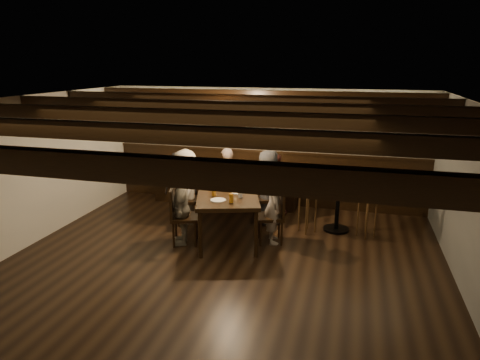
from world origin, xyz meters
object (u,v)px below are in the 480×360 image
(person_bench_right, at_px, (273,184))
(person_left_far, at_px, (182,208))
(bar_stool_right, at_px, (367,214))
(bar_stool_left, at_px, (307,210))
(chair_right_far, at_px, (271,226))
(person_bench_centre, at_px, (227,180))
(dining_table, at_px, (227,191))
(person_left_near, at_px, (186,187))
(person_right_far, at_px, (274,204))
(chair_left_far, at_px, (184,226))
(person_right_near, at_px, (268,187))
(chair_left_near, at_px, (188,208))
(person_bench_left, at_px, (180,184))
(high_top_table, at_px, (338,192))
(chair_right_near, at_px, (266,207))

(person_bench_right, bearing_deg, person_left_far, 39.29)
(person_bench_right, xyz_separation_m, bar_stool_right, (1.75, -0.70, -0.20))
(bar_stool_left, xyz_separation_m, bar_stool_right, (1.00, 0.05, 0.00))
(chair_right_far, bearing_deg, person_bench_centre, 25.62)
(dining_table, xyz_separation_m, person_left_near, (-0.85, 0.21, -0.05))
(chair_right_far, bearing_deg, person_right_far, -90.00)
(chair_left_far, height_order, person_bench_right, person_bench_right)
(person_right_near, height_order, bar_stool_left, person_right_near)
(chair_left_near, bearing_deg, dining_table, 58.01)
(person_bench_left, height_order, person_right_far, person_right_far)
(person_bench_centre, relative_size, person_right_far, 0.99)
(person_right_near, xyz_separation_m, high_top_table, (1.26, -0.07, 0.03))
(bar_stool_left, bearing_deg, person_right_near, -166.99)
(person_bench_centre, bearing_deg, person_left_near, 38.66)
(dining_table, distance_m, chair_left_far, 0.96)
(dining_table, height_order, person_bench_right, person_bench_right)
(chair_right_far, xyz_separation_m, person_right_far, (0.03, 0.01, 0.38))
(chair_right_far, bearing_deg, dining_table, 57.97)
(chair_left_far, distance_m, chair_right_far, 1.44)
(person_bench_centre, bearing_deg, bar_stool_left, 141.85)
(person_bench_left, xyz_separation_m, person_left_far, (0.55, -1.24, -0.02))
(person_bench_centre, bearing_deg, chair_right_far, 115.62)
(person_bench_right, distance_m, person_left_far, 2.13)
(person_left_near, bearing_deg, chair_right_far, 58.51)
(chair_left_near, xyz_separation_m, bar_stool_right, (3.16, 0.21, 0.11))
(person_bench_centre, distance_m, person_left_near, 0.96)
(person_bench_left, bearing_deg, chair_right_near, 164.48)
(chair_left_near, xyz_separation_m, person_left_near, (-0.03, -0.01, 0.40))
(chair_left_near, relative_size, chair_right_far, 1.05)
(chair_right_near, height_order, bar_stool_right, bar_stool_right)
(chair_left_far, relative_size, person_left_far, 0.77)
(person_right_far, height_order, bar_stool_right, person_right_far)
(dining_table, height_order, chair_left_far, chair_left_far)
(chair_left_near, bearing_deg, person_right_near, 90.00)
(chair_left_far, bearing_deg, person_left_near, -178.09)
(dining_table, bearing_deg, person_bench_right, 45.00)
(person_bench_left, xyz_separation_m, person_right_near, (1.71, 0.06, 0.05))
(chair_right_far, bearing_deg, high_top_table, -69.58)
(dining_table, distance_m, bar_stool_right, 2.40)
(chair_right_far, relative_size, person_right_far, 0.70)
(chair_right_far, xyz_separation_m, bar_stool_left, (0.52, 0.59, 0.13))
(person_left_near, distance_m, person_left_far, 0.90)
(chair_right_far, bearing_deg, chair_left_far, 90.00)
(person_left_near, xyz_separation_m, person_right_far, (1.70, -0.41, -0.04))
(chair_left_far, distance_m, person_right_far, 1.52)
(person_right_near, bearing_deg, chair_right_near, 90.00)
(chair_right_far, relative_size, bar_stool_left, 0.84)
(person_right_far, relative_size, bar_stool_right, 1.19)
(person_bench_centre, xyz_separation_m, bar_stool_left, (1.66, -0.63, -0.24))
(dining_table, xyz_separation_m, person_bench_left, (-1.13, 0.59, -0.11))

